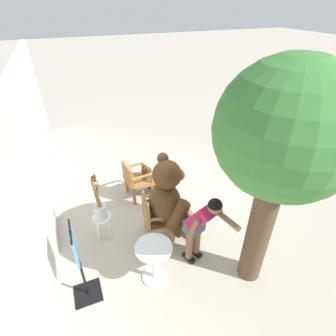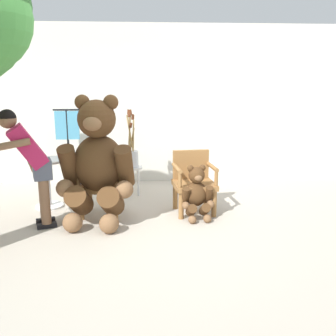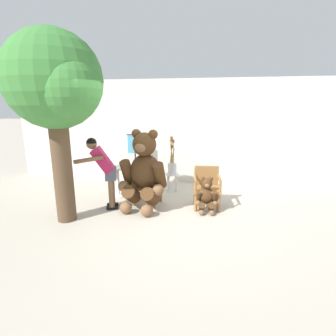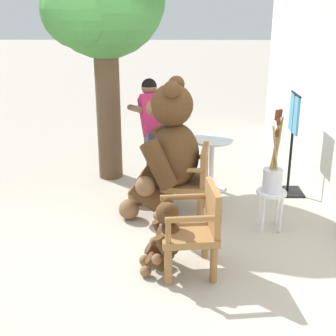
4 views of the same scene
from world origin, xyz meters
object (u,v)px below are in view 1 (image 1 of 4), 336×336
Objects in this scene: wooden_chair_right at (136,179)px; brush_bucket at (100,208)px; wooden_chair_left at (156,217)px; patio_tree at (283,135)px; round_side_table at (154,259)px; white_stool at (102,221)px; clothing_display_stand at (80,263)px; teddy_bear_large at (170,199)px; teddy_bear_small at (148,180)px; person_visitor at (201,223)px.

brush_bucket reaches higher than wooden_chair_right.
patio_tree is at bearing -136.89° from wooden_chair_left.
round_side_table is at bearing 171.25° from wooden_chair_right.
white_stool is 0.14× the size of patio_tree.
brush_bucket is at bearing -22.90° from clothing_display_stand.
patio_tree is at bearing -143.77° from teddy_bear_large.
teddy_bear_small is 0.49× the size of person_visitor.
teddy_bear_large is at bearing -36.27° from round_side_table.
teddy_bear_large is 3.60× the size of white_stool.
round_side_table is at bearing 143.73° from teddy_bear_large.
white_stool is at bearing 127.33° from teddy_bear_small.
wooden_chair_left is 1.00m from brush_bucket.
person_visitor is 1.83m from brush_bucket.
teddy_bear_small is 1.52m from brush_bucket.
brush_bucket is at bearing 67.11° from wooden_chair_left.
brush_bucket is (0.40, 1.17, -0.15)m from teddy_bear_large.
brush_bucket is (-0.89, 0.90, 0.20)m from wooden_chair_right.
wooden_chair_right is 1.17× the size of teddy_bear_small.
wooden_chair_right is at bearing 0.01° from wooden_chair_left.
person_visitor is at bearing 58.62° from patio_tree.
teddy_bear_large is 1.77m from clothing_display_stand.
round_side_table is at bearing -154.53° from white_stool.
person_visitor is at bearing -93.32° from clothing_display_stand.
clothing_display_stand is at bearing 83.50° from round_side_table.
white_stool is at bearing 134.68° from wooden_chair_right.
wooden_chair_right is 1.37m from teddy_bear_large.
wooden_chair_left is at bearing -21.32° from round_side_table.
teddy_bear_large is 1.78× the size of brush_bucket.
patio_tree is (-1.23, -0.90, 1.64)m from teddy_bear_large.
wooden_chair_left is at bearing -113.00° from white_stool.
wooden_chair_left reaches higher than round_side_table.
wooden_chair_right is (1.27, 0.00, 0.00)m from wooden_chair_left.
wooden_chair_left is 0.63× the size of clothing_display_stand.
teddy_bear_small is (0.01, -0.28, -0.10)m from wooden_chair_right.
wooden_chair_right is 0.25× the size of patio_tree.
teddy_bear_small is at bearing -0.50° from teddy_bear_large.
teddy_bear_large is at bearing -108.93° from brush_bucket.
clothing_display_stand is (0.11, 1.82, -0.18)m from person_visitor.
teddy_bear_large reaches higher than wooden_chair_left.
wooden_chair_right is 1.27m from white_stool.
person_visitor reaches higher than teddy_bear_small.
wooden_chair_left is 1.17× the size of teddy_bear_small.
teddy_bear_small is 3.40m from patio_tree.
person_visitor is 1.89m from white_stool.
clothing_display_stand is at bearing 157.10° from brush_bucket.
clothing_display_stand is at bearing 117.53° from wooden_chair_left.
white_stool is 0.31m from brush_bucket.
wooden_chair_left is 0.93× the size of brush_bucket.
teddy_bear_small is at bearing -12.34° from wooden_chair_left.
brush_bucket reaches higher than wooden_chair_left.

